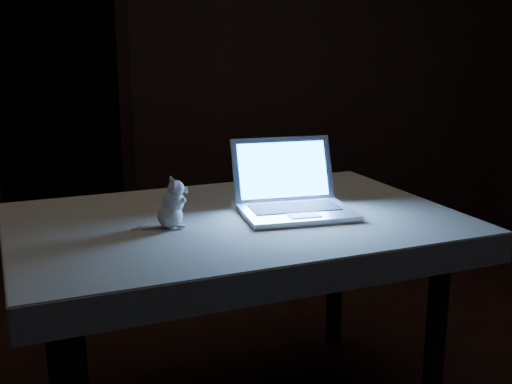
{
  "coord_description": "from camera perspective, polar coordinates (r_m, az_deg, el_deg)",
  "views": [
    {
      "loc": [
        -0.21,
        -2.37,
        1.39
      ],
      "look_at": [
        0.05,
        -0.16,
        0.84
      ],
      "focal_mm": 45.0,
      "sensor_mm": 36.0,
      "label": 1
    }
  ],
  "objects": [
    {
      "name": "back_wall",
      "position": [
        4.88,
        -4.44,
        12.78
      ],
      "size": [
        4.5,
        0.04,
        2.6
      ],
      "primitive_type": "cube",
      "color": "black",
      "rests_on": "ground"
    },
    {
      "name": "plush_mouse",
      "position": [
        2.11,
        -7.68,
        -0.98
      ],
      "size": [
        0.15,
        0.15,
        0.17
      ],
      "primitive_type": null,
      "rotation": [
        0.0,
        0.0,
        0.22
      ],
      "color": "silver",
      "rests_on": "tablecloth"
    },
    {
      "name": "floor",
      "position": [
        2.76,
        -1.58,
        -16.43
      ],
      "size": [
        5.0,
        5.0,
        0.0
      ],
      "primitive_type": "plane",
      "color": "black",
      "rests_on": "ground"
    },
    {
      "name": "tablecloth",
      "position": [
        2.2,
        -4.01,
        -3.92
      ],
      "size": [
        1.76,
        1.42,
        0.1
      ],
      "primitive_type": null,
      "rotation": [
        0.0,
        0.0,
        0.29
      ],
      "color": "beige",
      "rests_on": "table"
    },
    {
      "name": "table",
      "position": [
        2.38,
        -1.74,
        -11.25
      ],
      "size": [
        1.62,
        1.27,
        0.76
      ],
      "primitive_type": null,
      "rotation": [
        0.0,
        0.0,
        0.28
      ],
      "color": "black",
      "rests_on": "floor"
    },
    {
      "name": "laptop",
      "position": [
        2.23,
        3.75,
        1.13
      ],
      "size": [
        0.42,
        0.38,
        0.26
      ],
      "primitive_type": null,
      "rotation": [
        0.0,
        0.0,
        0.14
      ],
      "color": "silver",
      "rests_on": "tablecloth"
    },
    {
      "name": "doorway",
      "position": [
        4.96,
        -17.36,
        9.5
      ],
      "size": [
        1.06,
        0.36,
        2.13
      ],
      "primitive_type": null,
      "color": "black",
      "rests_on": "back_wall"
    }
  ]
}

